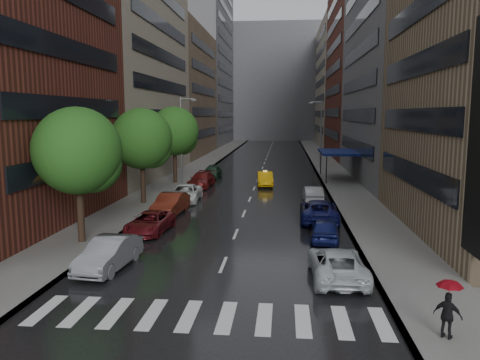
{
  "coord_description": "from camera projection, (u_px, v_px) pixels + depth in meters",
  "views": [
    {
      "loc": [
        2.94,
        -18.22,
        7.45
      ],
      "look_at": [
        0.0,
        12.88,
        3.0
      ],
      "focal_mm": 35.0,
      "sensor_mm": 36.0,
      "label": 1
    }
  ],
  "objects": [
    {
      "name": "buildings_right",
      "position": [
        364.0,
        64.0,
        71.65
      ],
      "size": [
        8.05,
        109.1,
        36.0
      ],
      "color": "#937A5B",
      "rests_on": "ground"
    },
    {
      "name": "awning",
      "position": [
        338.0,
        152.0,
        52.5
      ],
      "size": [
        4.0,
        8.0,
        3.12
      ],
      "color": "navy",
      "rests_on": "sidewalk_right"
    },
    {
      "name": "tree_near",
      "position": [
        78.0,
        151.0,
        26.19
      ],
      "size": [
        4.92,
        4.92,
        7.84
      ],
      "color": "#382619",
      "rests_on": "ground"
    },
    {
      "name": "ped_red_umbrella",
      "position": [
        449.0,
        304.0,
        15.16
      ],
      "size": [
        0.97,
        0.82,
        2.01
      ],
      "color": "black",
      "rests_on": "sidewalk_right"
    },
    {
      "name": "building_far",
      "position": [
        275.0,
        83.0,
        133.32
      ],
      "size": [
        40.0,
        14.0,
        32.0
      ],
      "primitive_type": "cube",
      "color": "slate",
      "rests_on": "ground"
    },
    {
      "name": "tree_far",
      "position": [
        174.0,
        131.0,
        49.21
      ],
      "size": [
        5.14,
        5.14,
        8.19
      ],
      "color": "#382619",
      "rests_on": "ground"
    },
    {
      "name": "street_lamp_right",
      "position": [
        320.0,
        133.0,
        62.23
      ],
      "size": [
        1.74,
        0.22,
        9.0
      ],
      "color": "gray",
      "rests_on": "sidewalk_right"
    },
    {
      "name": "road",
      "position": [
        264.0,
        165.0,
        68.56
      ],
      "size": [
        14.0,
        140.0,
        0.01
      ],
      "primitive_type": "cube",
      "color": "black",
      "rests_on": "ground"
    },
    {
      "name": "street_lamp_left",
      "position": [
        182.0,
        138.0,
        48.88
      ],
      "size": [
        1.74,
        0.22,
        9.0
      ],
      "color": "gray",
      "rests_on": "sidewalk_left"
    },
    {
      "name": "sidewalk_right",
      "position": [
        326.0,
        165.0,
        67.71
      ],
      "size": [
        4.0,
        140.0,
        0.15
      ],
      "primitive_type": "cube",
      "color": "gray",
      "rests_on": "ground"
    },
    {
      "name": "ground",
      "position": [
        211.0,
        296.0,
        19.28
      ],
      "size": [
        220.0,
        220.0,
        0.0
      ],
      "primitive_type": "plane",
      "color": "gray",
      "rests_on": "ground"
    },
    {
      "name": "taxi",
      "position": [
        265.0,
        179.0,
        48.49
      ],
      "size": [
        1.89,
        4.52,
        1.45
      ],
      "primitive_type": "imported",
      "rotation": [
        0.0,
        0.0,
        0.08
      ],
      "color": "#EEAB0C",
      "rests_on": "ground"
    },
    {
      "name": "buildings_left",
      "position": [
        175.0,
        61.0,
        76.36
      ],
      "size": [
        8.0,
        108.0,
        38.0
      ],
      "color": "maroon",
      "rests_on": "ground"
    },
    {
      "name": "parked_cars_right",
      "position": [
        322.0,
        222.0,
        29.29
      ],
      "size": [
        2.7,
        23.21,
        1.54
      ],
      "color": "silver",
      "rests_on": "ground"
    },
    {
      "name": "parked_cars_left",
      "position": [
        182.0,
        196.0,
        38.4
      ],
      "size": [
        2.59,
        36.99,
        1.59
      ],
      "color": "gray",
      "rests_on": "ground"
    },
    {
      "name": "tree_mid",
      "position": [
        142.0,
        139.0,
        37.96
      ],
      "size": [
        4.96,
        4.96,
        7.9
      ],
      "color": "#382619",
      "rests_on": "ground"
    },
    {
      "name": "sidewalk_left",
      "position": [
        203.0,
        164.0,
        69.39
      ],
      "size": [
        4.0,
        140.0,
        0.15
      ],
      "primitive_type": "cube",
      "color": "gray",
      "rests_on": "ground"
    },
    {
      "name": "crosswalk",
      "position": [
        208.0,
        316.0,
        17.29
      ],
      "size": [
        13.15,
        2.8,
        0.01
      ],
      "color": "silver",
      "rests_on": "ground"
    }
  ]
}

